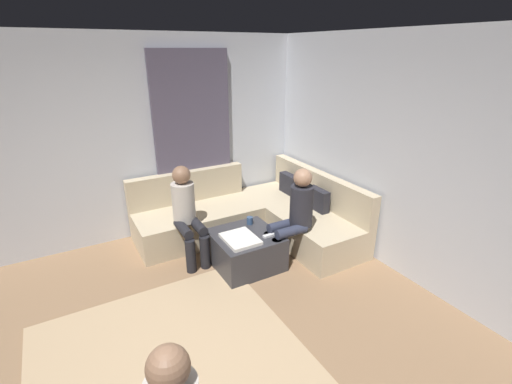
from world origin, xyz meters
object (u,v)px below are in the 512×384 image
(ottoman, at_px, (246,250))
(game_remote, at_px, (269,235))
(coffee_mug, at_px, (250,221))
(person_on_couch_side, at_px, (187,211))
(person_on_couch_back, at_px, (295,213))
(sectional_couch, at_px, (255,216))

(ottoman, xyz_separation_m, game_remote, (0.18, 0.22, 0.22))
(coffee_mug, bearing_deg, person_on_couch_side, -111.07)
(game_remote, bearing_deg, person_on_couch_back, 85.42)
(person_on_couch_back, bearing_deg, coffee_mug, 41.65)
(game_remote, bearing_deg, coffee_mug, -174.29)
(sectional_couch, relative_size, person_on_couch_back, 2.12)
(sectional_couch, height_order, person_on_couch_side, person_on_couch_side)
(sectional_couch, distance_m, person_on_couch_side, 1.12)
(sectional_couch, height_order, person_on_couch_back, person_on_couch_back)
(sectional_couch, distance_m, person_on_couch_back, 0.93)
(sectional_couch, relative_size, ottoman, 3.36)
(sectional_couch, height_order, coffee_mug, sectional_couch)
(coffee_mug, bearing_deg, ottoman, -39.29)
(sectional_couch, relative_size, person_on_couch_side, 2.12)
(coffee_mug, relative_size, game_remote, 0.63)
(coffee_mug, relative_size, person_on_couch_back, 0.08)
(ottoman, relative_size, person_on_couch_side, 0.63)
(game_remote, relative_size, person_on_couch_back, 0.12)
(ottoman, height_order, coffee_mug, coffee_mug)
(person_on_couch_side, bearing_deg, coffee_mug, 158.93)
(coffee_mug, xyz_separation_m, person_on_couch_back, (0.43, 0.38, 0.19))
(ottoman, bearing_deg, sectional_couch, 141.99)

